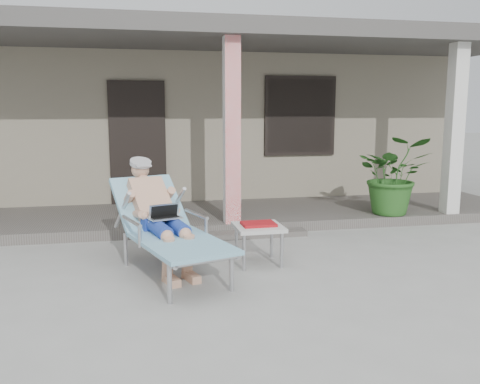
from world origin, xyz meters
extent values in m
plane|color=#9E9E99|center=(0.00, 0.00, 0.00)|extent=(60.00, 60.00, 0.00)
cube|color=gray|center=(0.00, 6.50, 1.50)|extent=(10.00, 5.00, 3.00)
cube|color=#474442|center=(0.00, 6.50, 3.15)|extent=(10.40, 5.40, 0.30)
cube|color=black|center=(-1.30, 3.97, 1.20)|extent=(0.95, 0.06, 2.10)
cube|color=black|center=(1.60, 3.97, 1.65)|extent=(1.20, 0.06, 1.30)
cube|color=black|center=(1.60, 3.96, 1.65)|extent=(1.32, 0.05, 1.42)
cube|color=#605B56|center=(0.00, 3.00, 0.07)|extent=(10.00, 2.00, 0.15)
cube|color=red|center=(0.00, 2.15, 1.45)|extent=(0.22, 0.22, 2.61)
cube|color=silver|center=(3.50, 2.15, 1.45)|extent=(0.22, 0.22, 2.61)
cube|color=#474442|center=(0.00, 3.00, 2.88)|extent=(10.00, 2.30, 0.24)
cube|color=#605B56|center=(0.00, 1.85, 0.04)|extent=(2.00, 0.30, 0.07)
cylinder|color=#B7B7BC|center=(-1.06, -0.43, 0.19)|extent=(0.04, 0.04, 0.38)
cylinder|color=#B7B7BC|center=(-0.45, -0.23, 0.19)|extent=(0.04, 0.04, 0.38)
cylinder|color=#B7B7BC|center=(-1.48, 0.82, 0.19)|extent=(0.04, 0.04, 0.38)
cylinder|color=#B7B7BC|center=(-0.86, 1.03, 0.19)|extent=(0.04, 0.04, 0.38)
cube|color=#B7B7BC|center=(-0.91, 0.13, 0.40)|extent=(1.01, 1.40, 0.03)
cube|color=#7FB7C4|center=(-0.91, 0.13, 0.43)|extent=(1.12, 1.47, 0.04)
cube|color=#B7B7BC|center=(-1.20, 1.00, 0.64)|extent=(0.80, 0.77, 0.51)
cube|color=#7FB7C4|center=(-1.20, 1.00, 0.68)|extent=(0.92, 0.88, 0.58)
cylinder|color=#A6A6A8|center=(-1.29, 1.29, 1.14)|extent=(0.32, 0.32, 0.13)
cube|color=silver|center=(-1.05, 0.55, 0.60)|extent=(0.40, 0.34, 0.24)
cube|color=beige|center=(0.02, 0.60, 0.43)|extent=(0.55, 0.55, 0.04)
cylinder|color=#B7B7BC|center=(-0.19, 0.39, 0.21)|extent=(0.04, 0.04, 0.41)
cylinder|color=#B7B7BC|center=(0.24, 0.39, 0.21)|extent=(0.04, 0.04, 0.41)
cylinder|color=#B7B7BC|center=(-0.19, 0.82, 0.21)|extent=(0.04, 0.04, 0.41)
cylinder|color=#B7B7BC|center=(0.24, 0.82, 0.21)|extent=(0.04, 0.04, 0.41)
cube|color=#A31117|center=(0.02, 0.60, 0.47)|extent=(0.38, 0.29, 0.03)
cube|color=black|center=(0.02, 0.75, 0.47)|extent=(0.38, 0.03, 0.04)
imported|color=#26591E|center=(2.58, 2.25, 0.76)|extent=(1.37, 1.29, 1.22)
camera|label=1|loc=(-1.32, -4.92, 1.77)|focal=38.00mm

